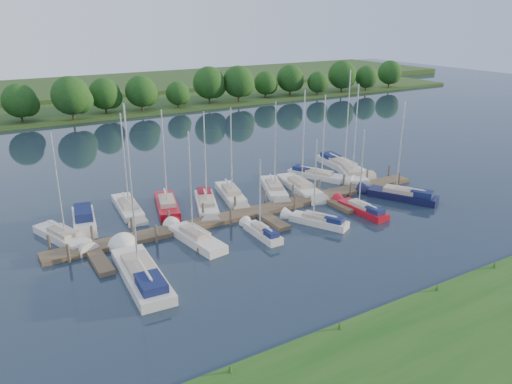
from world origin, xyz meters
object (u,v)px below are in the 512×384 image
sailboat_n_0 (64,238)px  sailboat_s_2 (262,233)px  sailboat_n_5 (231,196)px  dock (261,213)px  motorboat (84,221)px

sailboat_n_0 → sailboat_s_2: sailboat_n_0 is taller
sailboat_s_2 → sailboat_n_5: bearing=77.6°
dock → sailboat_n_0: bearing=167.9°
motorboat → sailboat_s_2: bearing=150.4°
dock → motorboat: 16.55m
dock → sailboat_n_5: 5.57m
dock → sailboat_s_2: bearing=-120.0°
sailboat_n_0 → sailboat_s_2: (15.16, -7.87, 0.04)m
dock → motorboat: (-15.22, 6.50, 0.17)m
dock → sailboat_n_5: bearing=92.4°
motorboat → sailboat_n_5: 15.01m
sailboat_n_0 → sailboat_n_5: sailboat_n_5 is taller
sailboat_n_5 → motorboat: bearing=9.4°
sailboat_n_5 → dock: bearing=105.4°
dock → sailboat_s_2: 4.77m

